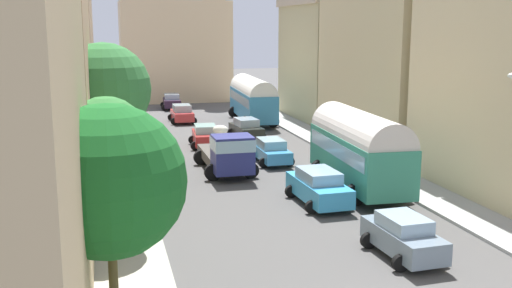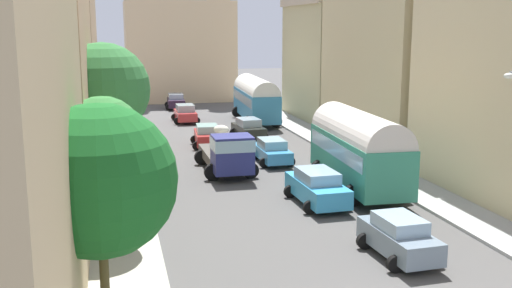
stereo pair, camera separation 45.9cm
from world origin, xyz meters
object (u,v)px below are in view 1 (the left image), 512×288
(car_4, at_px, (319,187))
(car_0, at_px, (205,136))
(cargo_truck_0, at_px, (227,152))
(car_6, at_px, (246,128))
(pedestrian_0, at_px, (126,142))
(pedestrian_1, at_px, (114,137))
(parked_bus_1, at_px, (252,98))
(car_3, at_px, (403,236))
(car_5, at_px, (271,151))
(car_2, at_px, (172,101))
(car_1, at_px, (182,114))
(parked_bus_0, at_px, (359,147))

(car_4, bearing_deg, car_0, 100.86)
(cargo_truck_0, height_order, car_6, cargo_truck_0)
(pedestrian_0, height_order, pedestrian_1, pedestrian_1)
(cargo_truck_0, bearing_deg, parked_bus_1, 71.84)
(car_3, height_order, car_5, car_3)
(pedestrian_1, bearing_deg, car_4, -58.61)
(car_3, xyz_separation_m, pedestrian_0, (-8.88, 19.71, 0.20))
(car_2, relative_size, car_5, 0.95)
(car_6, height_order, pedestrian_0, pedestrian_0)
(car_5, height_order, pedestrian_1, pedestrian_1)
(car_6, xyz_separation_m, pedestrian_1, (-9.58, -2.56, 0.26))
(car_1, relative_size, car_6, 0.97)
(car_2, height_order, car_6, car_2)
(car_4, relative_size, pedestrian_1, 2.47)
(car_1, xyz_separation_m, car_5, (3.19, -17.09, -0.03))
(car_4, height_order, pedestrian_0, pedestrian_0)
(parked_bus_1, distance_m, car_0, 11.47)
(car_4, distance_m, car_6, 17.23)
(cargo_truck_0, distance_m, car_1, 19.31)
(car_0, xyz_separation_m, pedestrian_0, (-5.40, -2.05, 0.21))
(car_0, height_order, car_3, car_3)
(car_0, height_order, car_6, car_0)
(parked_bus_1, relative_size, cargo_truck_0, 1.52)
(car_4, xyz_separation_m, car_5, (0.19, 8.86, -0.08))
(car_0, xyz_separation_m, pedestrian_1, (-6.11, -0.11, 0.25))
(car_2, distance_m, car_5, 26.16)
(parked_bus_0, relative_size, car_3, 2.29)
(parked_bus_1, height_order, cargo_truck_0, parked_bus_1)
(parked_bus_0, relative_size, car_4, 1.95)
(car_2, xyz_separation_m, car_3, (3.52, -41.83, 0.01))
(cargo_truck_0, bearing_deg, car_5, 35.18)
(parked_bus_0, xyz_separation_m, car_4, (-2.82, -1.93, -1.37))
(pedestrian_0, bearing_deg, car_1, 68.42)
(parked_bus_0, bearing_deg, cargo_truck_0, 140.74)
(parked_bus_1, height_order, pedestrian_1, parked_bus_1)
(car_6, bearing_deg, car_5, -93.03)
(car_6, xyz_separation_m, pedestrian_0, (-8.86, -4.50, 0.23))
(car_0, height_order, car_5, car_0)
(car_4, xyz_separation_m, pedestrian_1, (-8.95, 14.66, 0.19))
(parked_bus_1, xyz_separation_m, car_5, (-2.74, -15.73, -1.39))
(pedestrian_0, relative_size, pedestrian_1, 0.96)
(car_0, relative_size, car_6, 0.97)
(pedestrian_1, bearing_deg, car_5, -32.39)
(pedestrian_0, distance_m, pedestrian_1, 2.06)
(car_3, distance_m, pedestrian_0, 21.62)
(cargo_truck_0, distance_m, car_5, 3.88)
(car_2, height_order, car_4, car_4)
(car_1, distance_m, pedestrian_1, 12.77)
(car_1, xyz_separation_m, pedestrian_0, (-5.23, -13.23, 0.21))
(car_0, xyz_separation_m, car_4, (2.83, -14.77, 0.05))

